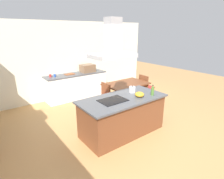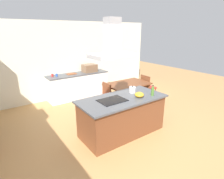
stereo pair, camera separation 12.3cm
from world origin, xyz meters
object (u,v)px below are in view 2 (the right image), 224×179
cutting_board (72,74)px  range_hood (112,45)px  coffee_mug_blue (57,75)px  cooktop (112,100)px  tea_kettle (132,90)px  chair_at_right_end (147,86)px  chair_at_left_end (104,96)px  dining_table (127,86)px  mixing_bowl (139,95)px  coffee_mug_red (52,75)px  olive_oil_bottle (153,91)px  countertop_microwave (90,68)px

cutting_board → range_hood: range_hood is taller
coffee_mug_blue → cooktop: bearing=-85.3°
tea_kettle → chair_at_right_end: (1.68, 1.10, -0.47)m
cooktop → chair_at_left_end: (0.59, 1.26, -0.40)m
dining_table → range_hood: size_ratio=1.56×
mixing_bowl → chair_at_right_end: bearing=39.1°
coffee_mug_red → dining_table: 2.54m
coffee_mug_red → tea_kettle: bearing=-68.6°
dining_table → chair_at_left_end: size_ratio=1.57×
tea_kettle → olive_oil_bottle: bearing=-62.6°
coffee_mug_blue → dining_table: size_ratio=0.06×
chair_at_left_end → range_hood: size_ratio=0.99×
coffee_mug_blue → chair_at_right_end: 3.16m
cooktop → coffee_mug_red: (-0.36, 2.96, 0.04)m
cooktop → chair_at_left_end: cooktop is taller
range_hood → chair_at_right_end: bearing=27.5°
tea_kettle → dining_table: size_ratio=0.15×
coffee_mug_blue → range_hood: range_hood is taller
dining_table → range_hood: range_hood is taller
cutting_board → tea_kettle: bearing=-81.3°
cutting_board → olive_oil_bottle: bearing=-78.5°
countertop_microwave → range_hood: size_ratio=0.56×
dining_table → cooktop: bearing=-140.1°
range_hood → mixing_bowl: bearing=-16.1°
chair_at_left_end → chair_at_right_end: size_ratio=1.00×
tea_kettle → chair_at_right_end: tea_kettle is taller
cooktop → range_hood: size_ratio=0.67×
cooktop → olive_oil_bottle: olive_oil_bottle is taller
cooktop → dining_table: 1.97m
olive_oil_bottle → mixing_bowl: olive_oil_bottle is taller
coffee_mug_red → chair_at_left_end: (0.95, -1.70, -0.44)m
chair_at_right_end → range_hood: bearing=-152.5°
coffee_mug_blue → range_hood: (0.24, -2.90, 1.16)m
olive_oil_bottle → chair_at_left_end: 1.67m
countertop_microwave → chair_at_left_end: bearing=-104.8°
olive_oil_bottle → cutting_board: 3.29m
cooktop → cutting_board: bearing=83.9°
tea_kettle → cutting_board: (-0.42, 2.77, -0.07)m
mixing_bowl → chair_at_right_end: 2.33m
countertop_microwave → mixing_bowl: bearing=-97.0°
countertop_microwave → coffee_mug_blue: countertop_microwave is taller
cutting_board → range_hood: (-0.31, -2.93, 1.19)m
cutting_board → chair_at_left_end: cutting_board is taller
olive_oil_bottle → coffee_mug_red: bearing=112.3°
coffee_mug_red → coffee_mug_blue: (0.13, -0.06, 0.00)m
dining_table → range_hood: bearing=-140.1°
countertop_microwave → range_hood: range_hood is taller
cutting_board → range_hood: 3.18m
olive_oil_bottle → mixing_bowl: (-0.33, 0.11, -0.05)m
cooktop → countertop_microwave: (1.02, 2.88, 0.13)m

